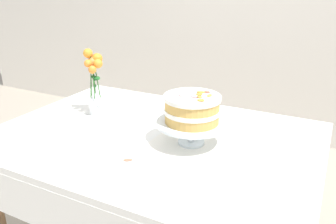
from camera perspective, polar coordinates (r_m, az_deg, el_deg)
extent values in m
cube|color=white|center=(1.51, -2.47, -4.30)|extent=(1.40, 1.00, 0.03)
cube|color=white|center=(1.22, -14.49, -17.65)|extent=(1.40, 0.01, 0.18)
cylinder|color=brown|center=(2.27, -10.61, -5.89)|extent=(0.06, 0.06, 0.71)
cylinder|color=brown|center=(1.88, 20.84, -13.18)|extent=(0.06, 0.06, 0.71)
cube|color=white|center=(1.42, 3.90, -5.29)|extent=(0.33, 0.33, 0.00)
cylinder|color=silver|center=(1.42, 3.91, -5.06)|extent=(0.11, 0.11, 0.01)
cylinder|color=silver|center=(1.40, 3.95, -3.49)|extent=(0.03, 0.03, 0.07)
cylinder|color=silver|center=(1.38, 3.99, -1.85)|extent=(0.29, 0.29, 0.01)
cylinder|color=tan|center=(1.37, 4.02, -0.88)|extent=(0.22, 0.22, 0.04)
cylinder|color=white|center=(1.36, 4.05, 0.22)|extent=(0.22, 0.22, 0.02)
cylinder|color=tan|center=(1.35, 4.08, 1.33)|extent=(0.22, 0.22, 0.04)
cylinder|color=white|center=(1.34, 4.11, 2.43)|extent=(0.23, 0.23, 0.02)
ellipsoid|color=orange|center=(1.38, 5.55, 3.36)|extent=(0.04, 0.03, 0.00)
ellipsoid|color=orange|center=(1.28, 5.76, 2.01)|extent=(0.03, 0.03, 0.01)
ellipsoid|color=#E56B51|center=(1.39, 6.60, 3.42)|extent=(0.04, 0.04, 0.01)
ellipsoid|color=pink|center=(1.33, 2.31, 2.87)|extent=(0.02, 0.03, 0.01)
ellipsoid|color=orange|center=(1.32, 5.32, 2.58)|extent=(0.03, 0.03, 0.01)
ellipsoid|color=yellow|center=(1.34, 6.98, 2.81)|extent=(0.02, 0.03, 0.01)
ellipsoid|color=pink|center=(1.32, 4.35, 2.63)|extent=(0.03, 0.02, 0.00)
ellipsoid|color=orange|center=(1.35, 5.26, 3.01)|extent=(0.03, 0.02, 0.01)
ellipsoid|color=orange|center=(1.28, 5.50, 1.98)|extent=(0.03, 0.03, 0.01)
cylinder|color=silver|center=(1.76, -11.99, 0.62)|extent=(0.07, 0.07, 0.06)
cone|color=silver|center=(1.74, -12.13, 2.35)|extent=(0.09, 0.09, 0.05)
cylinder|color=#2D6028|center=(1.70, -11.78, 5.17)|extent=(0.03, 0.01, 0.17)
sphere|color=orange|center=(1.68, -11.68, 7.95)|extent=(0.04, 0.04, 0.04)
ellipsoid|color=#236B2D|center=(1.70, -12.00, 5.66)|extent=(0.05, 0.02, 0.02)
cylinder|color=#2D6028|center=(1.72, -11.86, 5.65)|extent=(0.01, 0.03, 0.19)
sphere|color=orange|center=(1.71, -11.82, 8.77)|extent=(0.05, 0.05, 0.05)
ellipsoid|color=#236B2D|center=(1.73, -11.92, 5.42)|extent=(0.03, 0.05, 0.01)
cylinder|color=#2D6028|center=(1.72, -12.29, 5.33)|extent=(0.01, 0.02, 0.17)
sphere|color=orange|center=(1.71, -12.48, 8.15)|extent=(0.06, 0.06, 0.06)
ellipsoid|color=#236B2D|center=(1.74, -12.19, 4.36)|extent=(0.04, 0.05, 0.02)
cylinder|color=#2D6028|center=(1.72, -12.80, 6.03)|extent=(0.02, 0.01, 0.22)
sphere|color=orange|center=(1.70, -13.30, 9.58)|extent=(0.05, 0.05, 0.05)
cylinder|color=#2D6028|center=(1.71, -12.81, 5.17)|extent=(0.01, 0.02, 0.17)
sphere|color=orange|center=(1.68, -13.30, 7.94)|extent=(0.04, 0.04, 0.04)
cylinder|color=#2D6028|center=(1.69, -12.37, 4.63)|extent=(0.02, 0.03, 0.15)
sphere|color=orange|center=(1.66, -12.59, 6.96)|extent=(0.04, 0.04, 0.04)
ellipsoid|color=#236B2D|center=(1.70, -12.51, 5.90)|extent=(0.04, 0.05, 0.01)
ellipsoid|color=#E56B51|center=(1.30, -6.74, -7.98)|extent=(0.04, 0.04, 0.00)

